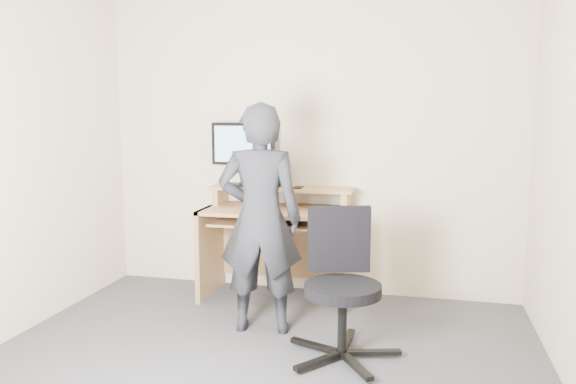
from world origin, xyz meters
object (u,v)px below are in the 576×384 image
at_px(office_chair, 341,279).
at_px(person, 260,219).
at_px(monitor, 243,148).
at_px(desk, 279,231).

bearing_deg(office_chair, person, 140.13).
relative_size(monitor, person, 0.35).
bearing_deg(person, office_chair, 146.82).
relative_size(desk, monitor, 2.15).
xyz_separation_m(desk, office_chair, (0.66, -1.03, -0.05)).
xyz_separation_m(desk, person, (0.06, -0.75, 0.25)).
height_order(desk, person, person).
bearing_deg(desk, office_chair, -57.13).
relative_size(monitor, office_chair, 0.62).
bearing_deg(monitor, office_chair, -42.76).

